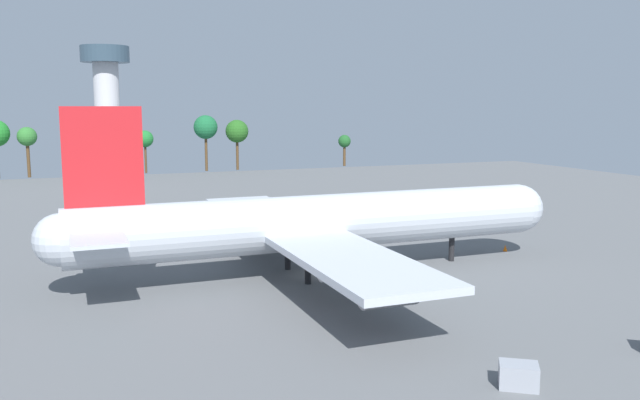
{
  "coord_description": "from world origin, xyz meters",
  "views": [
    {
      "loc": [
        -27.04,
        -68.64,
        19.25
      ],
      "look_at": [
        0.0,
        0.0,
        8.67
      ],
      "focal_mm": 36.75,
      "sensor_mm": 36.0,
      "label": 1
    }
  ],
  "objects_px": {
    "cargo_loader": "(75,227)",
    "cargo_container_fore": "(519,375)",
    "cargo_airplane": "(318,223)",
    "safety_cone_nose": "(505,248)",
    "control_tower": "(107,102)"
  },
  "relations": [
    {
      "from": "cargo_loader",
      "to": "cargo_container_fore",
      "type": "relative_size",
      "value": 1.25
    },
    {
      "from": "cargo_container_fore",
      "to": "cargo_loader",
      "type": "bearing_deg",
      "value": 111.41
    },
    {
      "from": "cargo_airplane",
      "to": "cargo_loader",
      "type": "height_order",
      "value": "cargo_airplane"
    },
    {
      "from": "cargo_container_fore",
      "to": "safety_cone_nose",
      "type": "distance_m",
      "value": 44.32
    },
    {
      "from": "cargo_airplane",
      "to": "cargo_loader",
      "type": "xyz_separation_m",
      "value": [
        -25.7,
        36.05,
        -4.98
      ]
    },
    {
      "from": "safety_cone_nose",
      "to": "control_tower",
      "type": "xyz_separation_m",
      "value": [
        -43.66,
        100.67,
        20.0
      ]
    },
    {
      "from": "cargo_airplane",
      "to": "control_tower",
      "type": "xyz_separation_m",
      "value": [
        -15.92,
        102.77,
        14.4
      ]
    },
    {
      "from": "cargo_airplane",
      "to": "cargo_container_fore",
      "type": "xyz_separation_m",
      "value": [
        1.66,
        -33.72,
        -5.17
      ]
    },
    {
      "from": "cargo_container_fore",
      "to": "control_tower",
      "type": "relative_size",
      "value": 0.1
    },
    {
      "from": "control_tower",
      "to": "cargo_container_fore",
      "type": "bearing_deg",
      "value": -82.66
    },
    {
      "from": "cargo_airplane",
      "to": "safety_cone_nose",
      "type": "height_order",
      "value": "cargo_airplane"
    },
    {
      "from": "cargo_loader",
      "to": "control_tower",
      "type": "relative_size",
      "value": 0.12
    },
    {
      "from": "safety_cone_nose",
      "to": "control_tower",
      "type": "distance_m",
      "value": 111.53
    },
    {
      "from": "cargo_airplane",
      "to": "control_tower",
      "type": "relative_size",
      "value": 1.81
    },
    {
      "from": "cargo_loader",
      "to": "safety_cone_nose",
      "type": "relative_size",
      "value": 4.9
    }
  ]
}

